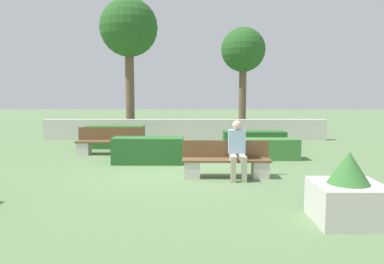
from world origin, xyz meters
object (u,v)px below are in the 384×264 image
Objects in this scene: bench_front at (226,163)px; tree_center_left at (243,52)px; bench_left_side at (110,144)px; person_seated_man at (237,147)px; planter_corner_left at (348,195)px; tree_leftmost at (129,30)px.

bench_front is 8.88m from tree_center_left.
bench_front is 0.97× the size of bench_left_side.
bench_front is 0.48m from person_seated_man.
bench_front is at bearing -99.65° from tree_center_left.
tree_leftmost is (-5.09, 10.42, 4.07)m from planter_corner_left.
tree_leftmost is at bearing 101.89° from bench_left_side.
person_seated_man is 1.22× the size of planter_corner_left.
bench_left_side is at bearing 129.57° from planter_corner_left.
planter_corner_left reaches higher than bench_front.
person_seated_man is at bearing -31.20° from bench_left_side.
planter_corner_left is 12.29m from tree_leftmost.
bench_front is 0.43× the size of tree_center_left.
planter_corner_left is at bearing -64.16° from person_seated_man.
planter_corner_left is 11.53m from tree_center_left.
tree_leftmost is (-3.72, 7.62, 3.78)m from person_seated_man.
planter_corner_left is 0.19× the size of tree_leftmost.
person_seated_man is 9.28m from tree_leftmost.
tree_leftmost is at bearing 116.00° from planter_corner_left.
tree_leftmost is 4.98m from tree_center_left.
person_seated_man is (0.24, -0.14, 0.40)m from bench_front.
tree_leftmost reaches higher than person_seated_man.
tree_center_left reaches higher than planter_corner_left.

